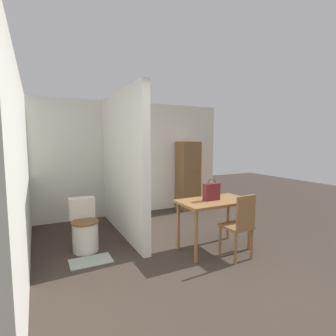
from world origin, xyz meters
name	(u,v)px	position (x,y,z in m)	size (l,w,h in m)	color
ground_plane	(235,303)	(0.00, 0.00, 0.00)	(16.00, 16.00, 0.00)	#382D26
wall_back	(124,159)	(0.00, 3.71, 1.25)	(4.81, 0.12, 2.50)	silver
wall_left	(19,174)	(-1.97, 1.83, 1.25)	(0.12, 4.65, 2.50)	silver
partition_wall	(122,164)	(-0.41, 2.51, 1.25)	(0.12, 2.28, 2.50)	silver
dining_table	(214,207)	(0.60, 1.19, 0.67)	(1.08, 0.62, 0.77)	brown
wooden_chair	(240,224)	(0.72, 0.76, 0.50)	(0.39, 0.39, 0.93)	brown
toilet	(84,229)	(-1.16, 2.08, 0.33)	(0.40, 0.55, 0.77)	silver
handbag	(211,191)	(0.56, 1.21, 0.90)	(0.25, 0.11, 0.33)	maroon
wooden_cabinet	(188,176)	(1.49, 3.42, 0.82)	(0.48, 0.46, 1.63)	brown
bath_mat	(91,261)	(-1.16, 1.62, 0.01)	(0.57, 0.34, 0.01)	#99A899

